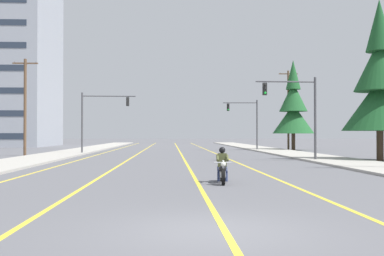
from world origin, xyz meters
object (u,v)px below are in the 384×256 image
Objects in this scene: utility_pole_right_far at (288,108)px; conifer_tree_right_verge_far at (293,109)px; traffic_signal_mid_right at (247,117)px; motorcycle_with_rider at (222,169)px; traffic_signal_near_right at (298,106)px; traffic_signal_near_left at (98,113)px; utility_pole_left_near at (25,105)px; conifer_tree_right_verge_near at (380,86)px.

utility_pole_right_far is 1.04m from conifer_tree_right_verge_far.
traffic_signal_mid_right is 5.77m from utility_pole_right_far.
motorcycle_with_rider is 0.35× the size of traffic_signal_near_right.
traffic_signal_near_right and traffic_signal_near_left have the same top height.
traffic_signal_near_right is at bearing -22.62° from utility_pole_left_near.
traffic_signal_near_right is at bearing -102.92° from utility_pole_right_far.
traffic_signal_near_left is at bearing 141.03° from traffic_signal_near_right.
utility_pole_right_far is at bearing 111.06° from conifer_tree_right_verge_far.
traffic_signal_mid_right is at bearing 28.39° from traffic_signal_near_left.
utility_pole_right_far reaches higher than traffic_signal_near_right.
motorcycle_with_rider is at bearing -132.17° from conifer_tree_right_verge_near.
utility_pole_left_near is (-22.78, -13.11, 0.62)m from traffic_signal_mid_right.
utility_pole_right_far is at bearing 25.28° from traffic_signal_near_left.
conifer_tree_right_verge_near is (6.14, -22.48, 1.49)m from traffic_signal_mid_right.
motorcycle_with_rider is at bearing -108.28° from utility_pole_right_far.
motorcycle_with_rider is 0.25× the size of utility_pole_left_near.
conifer_tree_right_verge_far is (-0.30, 22.95, -0.40)m from conifer_tree_right_verge_near.
conifer_tree_right_verge_far reaches higher than traffic_signal_mid_right.
conifer_tree_right_verge_near reaches higher than utility_pole_right_far.
motorcycle_with_rider is 41.15m from utility_pole_right_far.
traffic_signal_near_right is 24.63m from utility_pole_left_near.
traffic_signal_mid_right is 0.51× the size of conifer_tree_right_verge_near.
conifer_tree_right_verge_near is at bearing 47.83° from motorcycle_with_rider.
utility_pole_left_near is 0.74× the size of conifer_tree_right_verge_near.
conifer_tree_right_verge_far reaches higher than utility_pole_left_near.
utility_pole_left_near is at bearing -154.61° from conifer_tree_right_verge_far.
conifer_tree_right_verge_near is at bearing 0.97° from traffic_signal_near_right.
traffic_signal_mid_right is 0.55× the size of conifer_tree_right_verge_far.
conifer_tree_right_verge_far is at bearing 75.69° from traffic_signal_near_right.
traffic_signal_mid_right is 5.95m from conifer_tree_right_verge_far.
traffic_signal_near_left is 19.06m from traffic_signal_mid_right.
traffic_signal_mid_right is at bearing -175.38° from conifer_tree_right_verge_far.
traffic_signal_mid_right is 23.35m from conifer_tree_right_verge_near.
conifer_tree_right_verge_near is at bearing -17.95° from utility_pole_left_near.
conifer_tree_right_verge_far reaches higher than motorcycle_with_rider.
traffic_signal_near_right is 22.58m from traffic_signal_mid_right.
utility_pole_right_far is (28.24, 14.55, 0.57)m from utility_pole_left_near.
traffic_signal_near_right is 21.50m from traffic_signal_near_left.
conifer_tree_right_verge_far is at bearing 4.62° from traffic_signal_mid_right.
conifer_tree_right_verge_near reaches higher than motorcycle_with_rider.
traffic_signal_near_left is 24.55m from conifer_tree_right_verge_far.
conifer_tree_right_verge_near is (0.67, -23.92, 0.30)m from utility_pole_right_far.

